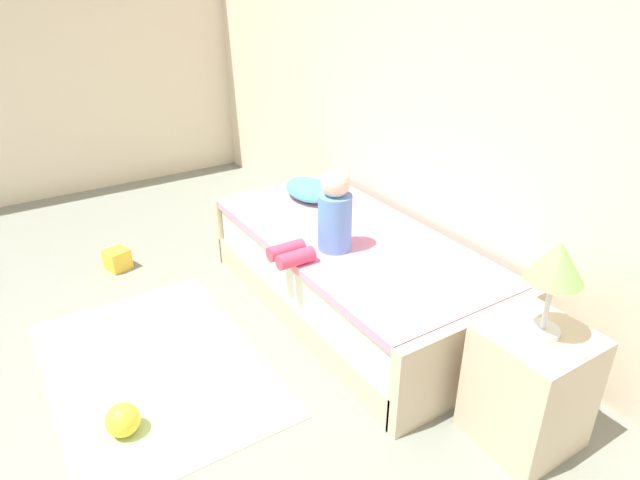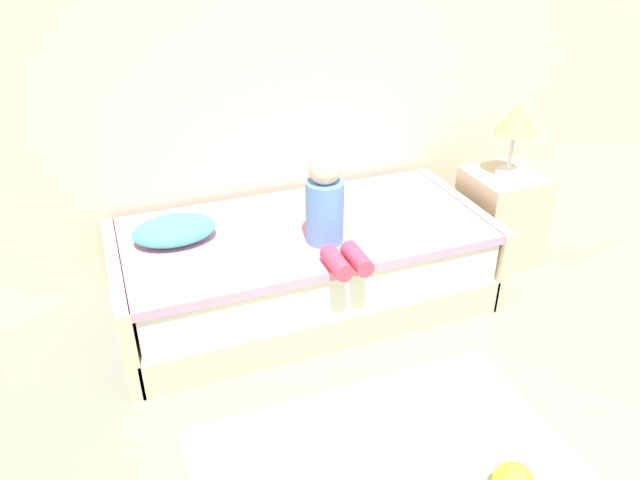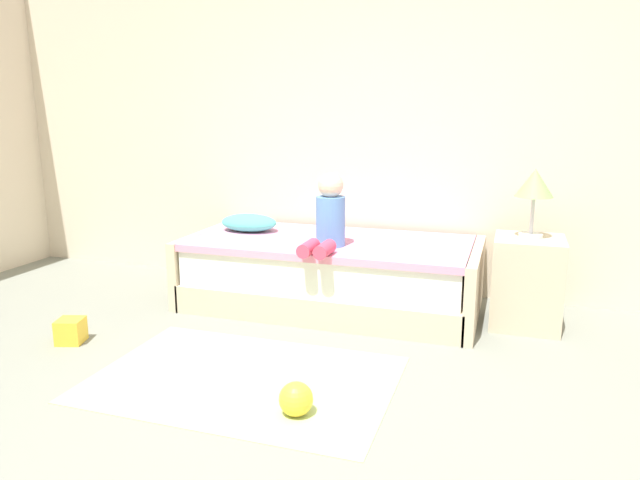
{
  "view_description": "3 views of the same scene",
  "coord_description": "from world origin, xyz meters",
  "px_view_note": "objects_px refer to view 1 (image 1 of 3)",
  "views": [
    {
      "loc": [
        1.99,
        0.17,
        2.04
      ],
      "look_at": [
        -0.49,
        1.75,
        0.55
      ],
      "focal_mm": 31.02,
      "sensor_mm": 36.0,
      "label": 1
    },
    {
      "loc": [
        -1.46,
        -0.78,
        2.1
      ],
      "look_at": [
        -0.49,
        1.75,
        0.55
      ],
      "focal_mm": 33.84,
      "sensor_mm": 36.0,
      "label": 2
    },
    {
      "loc": [
        0.73,
        -1.94,
        1.42
      ],
      "look_at": [
        -0.49,
        1.75,
        0.55
      ],
      "focal_mm": 33.0,
      "sensor_mm": 36.0,
      "label": 3
    }
  ],
  "objects_px": {
    "bed": "(353,273)",
    "toy_ball": "(123,420)",
    "nightstand": "(529,387)",
    "toy_block": "(117,259)",
    "child_figure": "(328,219)",
    "pillow": "(309,190)",
    "table_lamp": "(556,266)"
  },
  "relations": [
    {
      "from": "child_figure",
      "to": "pillow",
      "type": "distance_m",
      "value": 0.83
    },
    {
      "from": "bed",
      "to": "pillow",
      "type": "height_order",
      "value": "pillow"
    },
    {
      "from": "bed",
      "to": "pillow",
      "type": "xyz_separation_m",
      "value": [
        -0.69,
        0.1,
        0.32
      ]
    },
    {
      "from": "toy_ball",
      "to": "toy_block",
      "type": "distance_m",
      "value": 1.69
    },
    {
      "from": "pillow",
      "to": "toy_ball",
      "type": "height_order",
      "value": "pillow"
    },
    {
      "from": "nightstand",
      "to": "table_lamp",
      "type": "xyz_separation_m",
      "value": [
        0.0,
        0.0,
        0.64
      ]
    },
    {
      "from": "bed",
      "to": "toy_ball",
      "type": "bearing_deg",
      "value": -78.57
    },
    {
      "from": "nightstand",
      "to": "child_figure",
      "type": "distance_m",
      "value": 1.38
    },
    {
      "from": "child_figure",
      "to": "pillow",
      "type": "xyz_separation_m",
      "value": [
        -0.75,
        0.33,
        -0.14
      ]
    },
    {
      "from": "pillow",
      "to": "toy_ball",
      "type": "relative_size",
      "value": 2.68
    },
    {
      "from": "bed",
      "to": "toy_block",
      "type": "bearing_deg",
      "value": -138.37
    },
    {
      "from": "bed",
      "to": "child_figure",
      "type": "relative_size",
      "value": 4.14
    },
    {
      "from": "bed",
      "to": "toy_ball",
      "type": "xyz_separation_m",
      "value": [
        0.32,
        -1.57,
        -0.16
      ]
    },
    {
      "from": "bed",
      "to": "pillow",
      "type": "relative_size",
      "value": 4.8
    },
    {
      "from": "table_lamp",
      "to": "bed",
      "type": "bearing_deg",
      "value": -178.93
    },
    {
      "from": "bed",
      "to": "toy_ball",
      "type": "relative_size",
      "value": 12.86
    },
    {
      "from": "nightstand",
      "to": "toy_block",
      "type": "relative_size",
      "value": 3.95
    },
    {
      "from": "child_figure",
      "to": "pillow",
      "type": "bearing_deg",
      "value": 156.23
    },
    {
      "from": "child_figure",
      "to": "pillow",
      "type": "relative_size",
      "value": 1.16
    },
    {
      "from": "pillow",
      "to": "toy_block",
      "type": "distance_m",
      "value": 1.5
    },
    {
      "from": "bed",
      "to": "nightstand",
      "type": "xyz_separation_m",
      "value": [
        1.35,
        0.03,
        0.05
      ]
    },
    {
      "from": "bed",
      "to": "child_figure",
      "type": "distance_m",
      "value": 0.52
    },
    {
      "from": "table_lamp",
      "to": "toy_block",
      "type": "height_order",
      "value": "table_lamp"
    },
    {
      "from": "nightstand",
      "to": "pillow",
      "type": "xyz_separation_m",
      "value": [
        -2.04,
        0.07,
        0.26
      ]
    },
    {
      "from": "toy_block",
      "to": "toy_ball",
      "type": "bearing_deg",
      "value": -13.52
    },
    {
      "from": "child_figure",
      "to": "table_lamp",
      "type": "bearing_deg",
      "value": 11.06
    },
    {
      "from": "child_figure",
      "to": "pillow",
      "type": "height_order",
      "value": "child_figure"
    },
    {
      "from": "nightstand",
      "to": "toy_ball",
      "type": "bearing_deg",
      "value": -122.94
    },
    {
      "from": "pillow",
      "to": "table_lamp",
      "type": "bearing_deg",
      "value": -2.1
    },
    {
      "from": "bed",
      "to": "toy_ball",
      "type": "distance_m",
      "value": 1.61
    },
    {
      "from": "bed",
      "to": "pillow",
      "type": "bearing_deg",
      "value": 171.79
    },
    {
      "from": "bed",
      "to": "toy_block",
      "type": "xyz_separation_m",
      "value": [
        -1.32,
        -1.17,
        -0.17
      ]
    }
  ]
}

